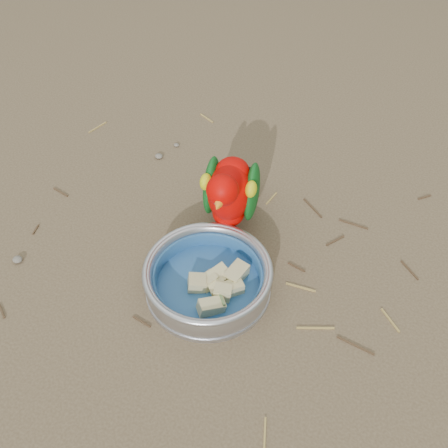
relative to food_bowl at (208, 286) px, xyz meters
The scene contains 6 objects.
ground 0.09m from the food_bowl, 148.40° to the left, with size 60.00×60.00×0.00m, color brown.
food_bowl is the anchor object (origin of this frame).
bowl_wall 0.03m from the food_bowl, ahead, with size 0.23×0.23×0.04m, color #B2B2BA, non-canonical shape.
fruit_wedges 0.02m from the food_bowl, 90.00° to the left, with size 0.14×0.14×0.03m, color #CABC83, non-canonical shape.
lory_parrot 0.18m from the food_bowl, 102.47° to the left, with size 0.11×0.23×0.19m, color #CA0300, non-canonical shape.
ground_debris 0.11m from the food_bowl, 142.16° to the left, with size 0.90×0.80×0.01m, color #AC8E48, non-canonical shape.
Camera 1 is at (0.37, -0.54, 0.76)m, focal length 40.00 mm.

